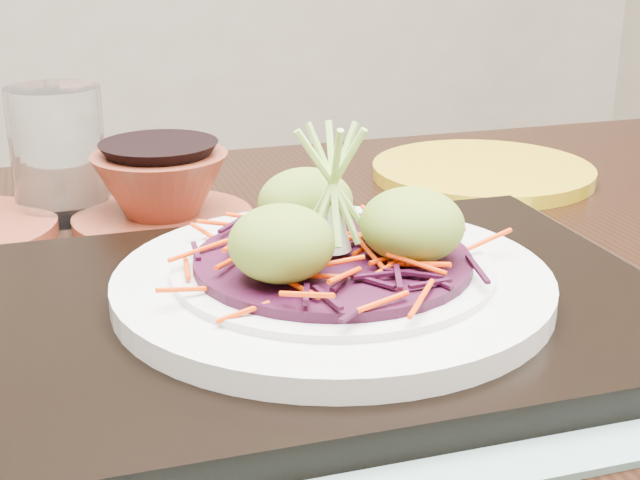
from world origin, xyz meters
name	(u,v)px	position (x,y,z in m)	size (l,w,h in m)	color
dining_table	(306,452)	(-0.02, -0.02, 0.71)	(1.39, 0.99, 0.82)	black
placemat	(332,325)	(-0.01, -0.05, 0.82)	(0.48, 0.37, 0.00)	gray
serving_tray	(333,308)	(-0.01, -0.05, 0.83)	(0.42, 0.31, 0.02)	black
white_plate	(333,281)	(-0.01, -0.05, 0.85)	(0.27, 0.27, 0.02)	silver
cabbage_bed	(333,260)	(-0.01, -0.05, 0.87)	(0.17, 0.17, 0.01)	#3A0B25
carrot_julienne	(333,247)	(-0.01, -0.05, 0.87)	(0.21, 0.21, 0.01)	#EC3704
guacamole_scoops	(333,223)	(-0.01, -0.05, 0.89)	(0.15, 0.13, 0.05)	olive
scallion_garnish	(333,190)	(-0.01, -0.05, 0.91)	(0.06, 0.06, 0.09)	#99CC51
water_glass	(58,153)	(-0.13, 0.25, 0.88)	(0.08, 0.08, 0.11)	white
terracotta_bowl_set	(162,194)	(-0.06, 0.19, 0.85)	(0.18, 0.18, 0.06)	maroon
yellow_plate	(482,171)	(0.26, 0.21, 0.83)	(0.22, 0.22, 0.01)	#B99214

